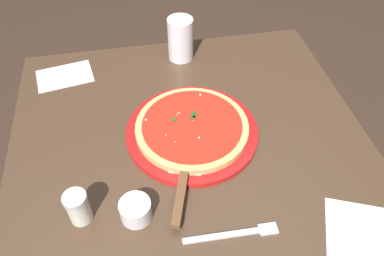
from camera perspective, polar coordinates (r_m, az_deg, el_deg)
restaurant_table at (r=1.02m, az=-0.27°, el=-7.48°), size 0.84×0.81×0.74m
serving_plate at (r=0.90m, az=-0.00°, el=-0.57°), size 0.31×0.31×0.01m
pizza at (r=0.89m, az=-0.00°, el=0.15°), size 0.27×0.27×0.02m
pizza_server at (r=0.79m, az=-1.39°, el=-8.22°), size 0.11×0.22×0.01m
cup_tall_drink at (r=1.10m, az=-1.74°, el=13.26°), size 0.07×0.07×0.12m
cup_small_sauce at (r=0.76m, az=-8.48°, el=-12.14°), size 0.06×0.06×0.04m
napkin_folded_right at (r=1.12m, az=-18.62°, el=7.44°), size 0.16×0.12×0.00m
napkin_loose_left at (r=0.82m, az=23.65°, el=-14.32°), size 0.16×0.17×0.00m
fork at (r=0.76m, az=6.73°, el=-15.53°), size 0.19×0.03×0.00m
parmesan_shaker at (r=0.77m, az=-16.79°, el=-11.36°), size 0.05×0.05×0.07m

